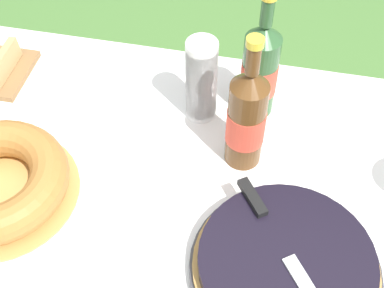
% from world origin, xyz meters
% --- Properties ---
extents(garden_table, '(1.83, 0.96, 0.71)m').
position_xyz_m(garden_table, '(0.00, 0.00, 0.65)').
color(garden_table, brown).
rests_on(garden_table, ground_plane).
extents(tablecloth, '(1.84, 0.97, 0.10)m').
position_xyz_m(tablecloth, '(0.00, 0.00, 0.70)').
color(tablecloth, white).
rests_on(tablecloth, garden_table).
extents(berry_tart, '(0.36, 0.36, 0.06)m').
position_xyz_m(berry_tart, '(0.20, -0.10, 0.74)').
color(berry_tart, '#38383D').
rests_on(berry_tart, tablecloth).
extents(serving_knife, '(0.24, 0.32, 0.01)m').
position_xyz_m(serving_knife, '(0.18, -0.08, 0.78)').
color(serving_knife, silver).
rests_on(serving_knife, berry_tart).
extents(cup_stack, '(0.07, 0.07, 0.21)m').
position_xyz_m(cup_stack, '(-0.04, 0.27, 0.82)').
color(cup_stack, white).
rests_on(cup_stack, tablecloth).
extents(cider_bottle_green, '(0.08, 0.08, 0.33)m').
position_xyz_m(cider_bottle_green, '(0.09, 0.32, 0.84)').
color(cider_bottle_green, '#2D562D').
rests_on(cider_bottle_green, tablecloth).
extents(cider_bottle_amber, '(0.08, 0.08, 0.33)m').
position_xyz_m(cider_bottle_amber, '(0.08, 0.16, 0.84)').
color(cider_bottle_amber, brown).
rests_on(cider_bottle_amber, tablecloth).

